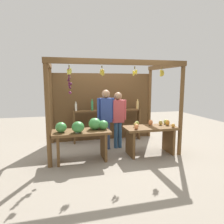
% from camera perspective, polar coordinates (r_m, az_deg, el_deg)
% --- Properties ---
extents(ground_plane, '(12.00, 12.00, 0.00)m').
position_cam_1_polar(ground_plane, '(5.88, -0.46, -10.05)').
color(ground_plane, gray).
rests_on(ground_plane, ground).
extents(market_stall, '(3.33, 1.98, 2.36)m').
position_cam_1_polar(market_stall, '(6.02, -1.53, 3.75)').
color(market_stall, brown).
rests_on(market_stall, ground).
extents(fruit_counter_left, '(1.38, 0.64, 1.00)m').
position_cam_1_polar(fruit_counter_left, '(4.87, -8.13, -5.90)').
color(fruit_counter_left, brown).
rests_on(fruit_counter_left, ground).
extents(fruit_counter_right, '(1.35, 0.64, 0.87)m').
position_cam_1_polar(fruit_counter_right, '(5.38, 10.64, -5.83)').
color(fruit_counter_right, brown).
rests_on(fruit_counter_right, ground).
extents(bottle_shelf_unit, '(2.13, 0.22, 1.35)m').
position_cam_1_polar(bottle_shelf_unit, '(6.37, -1.12, -1.31)').
color(bottle_shelf_unit, brown).
rests_on(bottle_shelf_unit, ground).
extents(vendor_man, '(0.48, 0.22, 1.65)m').
position_cam_1_polar(vendor_man, '(5.56, -1.72, -0.55)').
color(vendor_man, navy).
rests_on(vendor_man, ground).
extents(vendor_woman, '(0.48, 0.21, 1.58)m').
position_cam_1_polar(vendor_woman, '(5.69, 1.68, -0.85)').
color(vendor_woman, '#2E537B').
rests_on(vendor_woman, ground).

